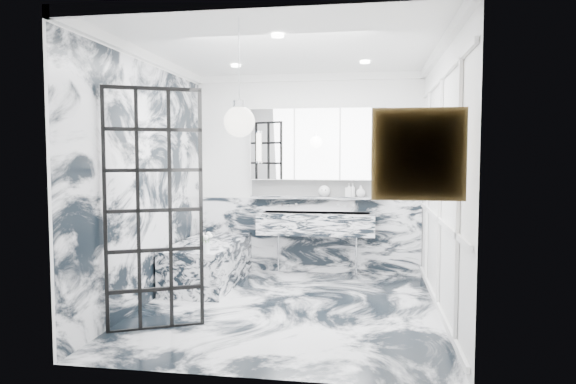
% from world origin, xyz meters
% --- Properties ---
extents(floor, '(3.60, 3.60, 0.00)m').
position_xyz_m(floor, '(0.00, 0.00, 0.00)').
color(floor, silver).
rests_on(floor, ground).
extents(ceiling, '(3.60, 3.60, 0.00)m').
position_xyz_m(ceiling, '(0.00, 0.00, 2.80)').
color(ceiling, white).
rests_on(ceiling, wall_back).
extents(wall_back, '(3.60, 0.00, 3.60)m').
position_xyz_m(wall_back, '(0.00, 1.80, 1.40)').
color(wall_back, white).
rests_on(wall_back, floor).
extents(wall_front, '(3.60, 0.00, 3.60)m').
position_xyz_m(wall_front, '(0.00, -1.80, 1.40)').
color(wall_front, white).
rests_on(wall_front, floor).
extents(wall_left, '(0.00, 3.60, 3.60)m').
position_xyz_m(wall_left, '(-1.60, 0.00, 1.40)').
color(wall_left, white).
rests_on(wall_left, floor).
extents(wall_right, '(0.00, 3.60, 3.60)m').
position_xyz_m(wall_right, '(1.60, 0.00, 1.40)').
color(wall_right, white).
rests_on(wall_right, floor).
extents(marble_clad_back, '(3.18, 0.05, 1.05)m').
position_xyz_m(marble_clad_back, '(0.00, 1.78, 0.53)').
color(marble_clad_back, silver).
rests_on(marble_clad_back, floor).
extents(marble_clad_left, '(0.02, 3.56, 2.68)m').
position_xyz_m(marble_clad_left, '(-1.59, 0.00, 1.34)').
color(marble_clad_left, silver).
rests_on(marble_clad_left, floor).
extents(panel_molding, '(0.03, 3.40, 2.30)m').
position_xyz_m(panel_molding, '(1.58, 0.00, 1.30)').
color(panel_molding, white).
rests_on(panel_molding, floor).
extents(soap_bottle_a, '(0.07, 0.07, 0.19)m').
position_xyz_m(soap_bottle_a, '(0.64, 1.71, 1.18)').
color(soap_bottle_a, '#8C5919').
rests_on(soap_bottle_a, ledge).
extents(soap_bottle_b, '(0.11, 0.11, 0.19)m').
position_xyz_m(soap_bottle_b, '(0.59, 1.71, 1.18)').
color(soap_bottle_b, '#4C4C51').
rests_on(soap_bottle_b, ledge).
extents(soap_bottle_c, '(0.15, 0.15, 0.16)m').
position_xyz_m(soap_bottle_c, '(0.75, 1.71, 1.17)').
color(soap_bottle_c, silver).
rests_on(soap_bottle_c, ledge).
extents(face_pot, '(0.17, 0.17, 0.17)m').
position_xyz_m(face_pot, '(0.25, 1.71, 1.17)').
color(face_pot, white).
rests_on(face_pot, ledge).
extents(amber_bottle, '(0.04, 0.04, 0.10)m').
position_xyz_m(amber_bottle, '(0.57, 1.71, 1.14)').
color(amber_bottle, '#8C5919').
rests_on(amber_bottle, ledge).
extents(flower_vase, '(0.09, 0.09, 0.12)m').
position_xyz_m(flower_vase, '(-0.96, 0.14, 0.61)').
color(flower_vase, silver).
rests_on(flower_vase, bathtub).
extents(crittall_door, '(0.81, 0.42, 2.28)m').
position_xyz_m(crittall_door, '(-1.14, -0.86, 1.14)').
color(crittall_door, black).
rests_on(crittall_door, floor).
extents(artwork, '(0.54, 0.05, 0.54)m').
position_xyz_m(artwork, '(1.20, -1.76, 1.67)').
color(artwork, '#C77C14').
rests_on(artwork, wall_front).
extents(pendant_light, '(0.25, 0.25, 0.25)m').
position_xyz_m(pendant_light, '(-0.17, -1.39, 1.93)').
color(pendant_light, white).
rests_on(pendant_light, ceiling).
extents(trough_sink, '(1.60, 0.45, 0.30)m').
position_xyz_m(trough_sink, '(0.15, 1.55, 0.73)').
color(trough_sink, silver).
rests_on(trough_sink, wall_back).
extents(ledge, '(1.90, 0.14, 0.04)m').
position_xyz_m(ledge, '(0.15, 1.72, 1.07)').
color(ledge, silver).
rests_on(ledge, wall_back).
extents(subway_tile, '(1.90, 0.03, 0.23)m').
position_xyz_m(subway_tile, '(0.15, 1.78, 1.21)').
color(subway_tile, white).
rests_on(subway_tile, wall_back).
extents(mirror_cabinet, '(1.90, 0.16, 1.00)m').
position_xyz_m(mirror_cabinet, '(0.15, 1.73, 1.82)').
color(mirror_cabinet, white).
rests_on(mirror_cabinet, wall_back).
extents(sconce_left, '(0.07, 0.07, 0.40)m').
position_xyz_m(sconce_left, '(-0.67, 1.63, 1.78)').
color(sconce_left, white).
rests_on(sconce_left, mirror_cabinet).
extents(sconce_right, '(0.07, 0.07, 0.40)m').
position_xyz_m(sconce_right, '(0.97, 1.63, 1.78)').
color(sconce_right, white).
rests_on(sconce_right, mirror_cabinet).
extents(bathtub, '(0.75, 1.65, 0.55)m').
position_xyz_m(bathtub, '(-1.18, 0.90, 0.28)').
color(bathtub, silver).
rests_on(bathtub, floor).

